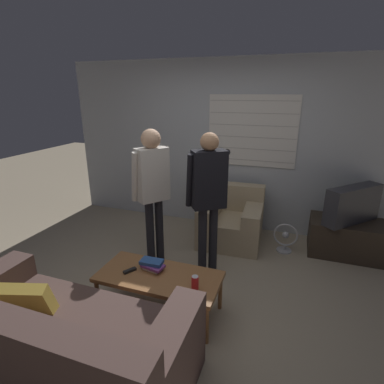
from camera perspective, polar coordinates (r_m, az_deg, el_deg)
ground_plane at (r=3.37m, az=-2.76°, el=-19.52°), size 16.00×16.00×0.00m
wall_back at (r=4.66m, az=6.64°, el=8.63°), size 5.20×0.08×2.55m
couch_blue at (r=2.62m, az=-24.06°, el=-25.51°), size 1.90×0.96×0.86m
armchair_beige at (r=4.38m, az=7.55°, el=-5.43°), size 0.88×0.86×0.79m
coffee_table at (r=3.01m, az=-6.29°, el=-16.01°), size 1.18×0.55×0.42m
tv_stand at (r=4.51m, az=27.36°, el=-7.77°), size 0.94×0.54×0.47m
tv at (r=4.34m, az=28.25°, el=-2.10°), size 0.72×0.74×0.48m
person_left_standing at (r=3.59m, az=-7.60°, el=2.10°), size 0.57×0.76×1.69m
person_right_standing at (r=3.30m, az=3.12°, el=0.55°), size 0.47×0.82×1.68m
book_stack at (r=3.05m, az=-7.55°, el=-13.58°), size 0.25×0.17×0.09m
soda_can at (r=2.76m, az=0.57°, el=-16.85°), size 0.07×0.07×0.13m
spare_remote at (r=3.07m, az=-11.77°, el=-14.43°), size 0.10×0.13×0.02m
floor_fan at (r=4.29m, az=17.34°, el=-8.39°), size 0.32×0.20×0.41m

